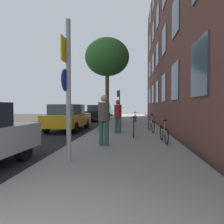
# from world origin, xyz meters

# --- Properties ---
(ground_plane) EXTENTS (41.80, 41.80, 0.00)m
(ground_plane) POSITION_xyz_m (-2.40, 15.00, 0.00)
(ground_plane) COLOR #332D28
(road_asphalt) EXTENTS (7.00, 38.00, 0.01)m
(road_asphalt) POSITION_xyz_m (-4.50, 15.00, 0.01)
(road_asphalt) COLOR black
(road_asphalt) RESTS_ON ground
(sidewalk) EXTENTS (4.20, 38.00, 0.12)m
(sidewalk) POSITION_xyz_m (1.10, 15.00, 0.06)
(sidewalk) COLOR gray
(sidewalk) RESTS_ON ground
(building_facade) EXTENTS (0.56, 27.00, 13.50)m
(building_facade) POSITION_xyz_m (3.69, 14.50, 6.77)
(building_facade) COLOR brown
(building_facade) RESTS_ON ground
(sign_post) EXTENTS (0.16, 0.60, 3.59)m
(sign_post) POSITION_xyz_m (-0.26, 4.02, 2.11)
(sign_post) COLOR gray
(sign_post) RESTS_ON sidewalk
(traffic_light) EXTENTS (0.43, 0.24, 3.37)m
(traffic_light) POSITION_xyz_m (-0.35, 24.01, 2.44)
(traffic_light) COLOR black
(traffic_light) RESTS_ON sidewalk
(tree_near) EXTENTS (3.47, 3.47, 6.74)m
(tree_near) POSITION_xyz_m (-0.64, 15.03, 5.35)
(tree_near) COLOR brown
(tree_near) RESTS_ON sidewalk
(bicycle_0) EXTENTS (0.42, 1.60, 0.90)m
(bicycle_0) POSITION_xyz_m (2.59, 7.03, 0.47)
(bicycle_0) COLOR black
(bicycle_0) RESTS_ON sidewalk
(bicycle_1) EXTENTS (0.42, 1.72, 0.94)m
(bicycle_1) POSITION_xyz_m (1.43, 8.59, 0.49)
(bicycle_1) COLOR black
(bicycle_1) RESTS_ON sidewalk
(bicycle_2) EXTENTS (0.42, 1.76, 0.97)m
(bicycle_2) POSITION_xyz_m (2.39, 10.30, 0.50)
(bicycle_2) COLOR black
(bicycle_2) RESTS_ON sidewalk
(bicycle_3) EXTENTS (0.42, 1.62, 0.92)m
(bicycle_3) POSITION_xyz_m (1.60, 16.64, 0.48)
(bicycle_3) COLOR black
(bicycle_3) RESTS_ON sidewalk
(pedestrian_0) EXTENTS (0.57, 0.57, 1.81)m
(pedestrian_0) POSITION_xyz_m (0.35, 6.17, 1.15)
(pedestrian_0) COLOR #33594C
(pedestrian_0) RESTS_ON sidewalk
(pedestrian_1) EXTENTS (0.52, 0.52, 1.73)m
(pedestrian_1) POSITION_xyz_m (0.61, 9.60, 1.11)
(pedestrian_1) COLOR #33594C
(pedestrian_1) RESTS_ON sidewalk
(pedestrian_2) EXTENTS (0.55, 0.55, 1.74)m
(pedestrian_2) POSITION_xyz_m (0.29, 13.56, 1.11)
(pedestrian_2) COLOR maroon
(pedestrian_2) RESTS_ON sidewalk
(car_1) EXTENTS (1.93, 4.40, 1.62)m
(car_1) POSITION_xyz_m (-2.61, 11.27, 0.84)
(car_1) COLOR orange
(car_1) RESTS_ON road_asphalt
(car_2) EXTENTS (2.02, 4.32, 1.62)m
(car_2) POSITION_xyz_m (-2.24, 19.61, 0.84)
(car_2) COLOR black
(car_2) RESTS_ON road_asphalt
(car_3) EXTENTS (1.99, 4.42, 1.62)m
(car_3) POSITION_xyz_m (-2.64, 27.94, 0.84)
(car_3) COLOR #19662D
(car_3) RESTS_ON road_asphalt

